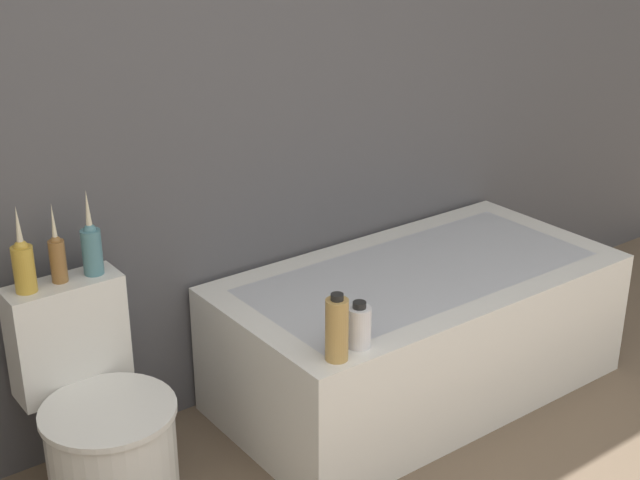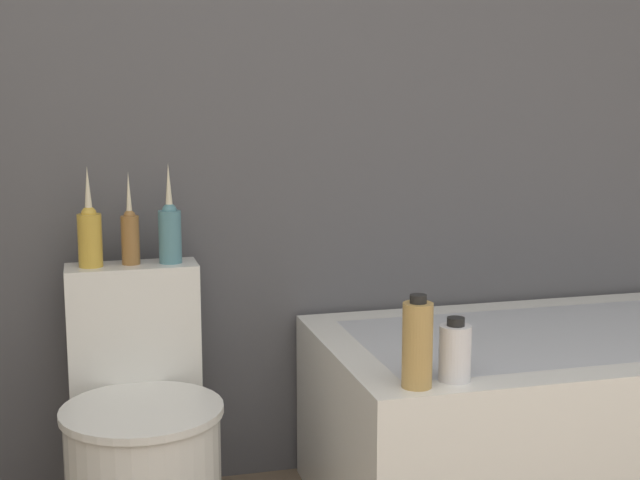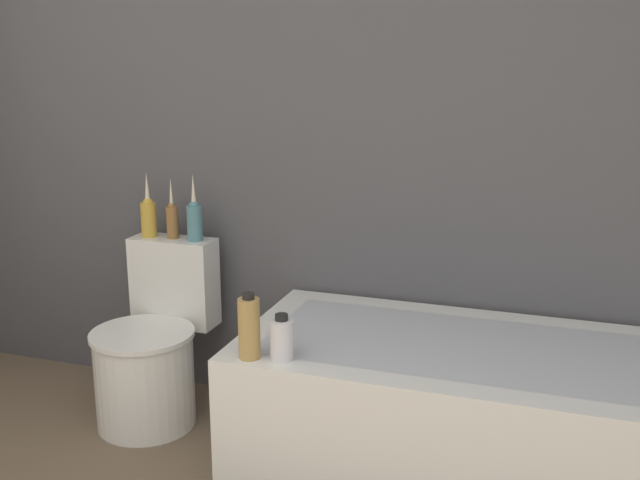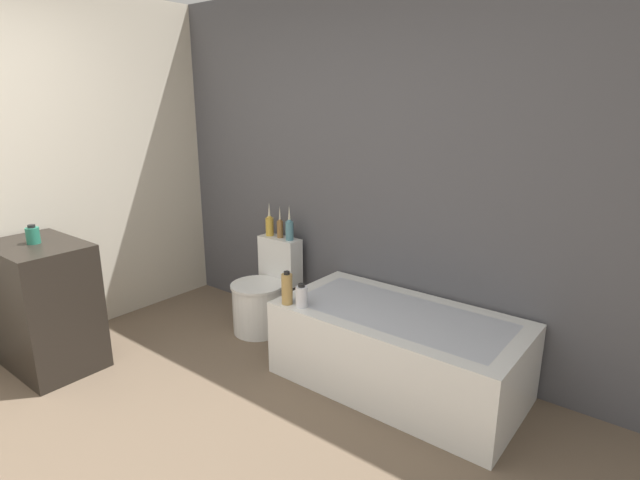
# 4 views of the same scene
# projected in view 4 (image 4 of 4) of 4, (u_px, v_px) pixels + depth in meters

# --- Properties ---
(wall_back_tiled) EXTENTS (6.40, 0.06, 2.60)m
(wall_back_tiled) POSITION_uv_depth(u_px,v_px,m) (341.00, 170.00, 3.73)
(wall_back_tiled) COLOR #4C4C51
(wall_back_tiled) RESTS_ON ground_plane
(wall_left_painted) EXTENTS (0.06, 6.40, 2.60)m
(wall_left_painted) POSITION_uv_depth(u_px,v_px,m) (24.00, 173.00, 3.55)
(wall_left_painted) COLOR beige
(wall_left_painted) RESTS_ON ground_plane
(bathtub) EXTENTS (1.55, 0.79, 0.51)m
(bathtub) POSITION_uv_depth(u_px,v_px,m) (398.00, 349.00, 3.21)
(bathtub) COLOR white
(bathtub) RESTS_ON ground
(toilet) EXTENTS (0.42, 0.56, 0.72)m
(toilet) POSITION_uv_depth(u_px,v_px,m) (263.00, 296.00, 4.02)
(toilet) COLOR white
(toilet) RESTS_ON ground
(vanity_counter) EXTENTS (0.71, 0.50, 0.89)m
(vanity_counter) POSITION_uv_depth(u_px,v_px,m) (45.00, 306.00, 3.43)
(vanity_counter) COLOR black
(vanity_counter) RESTS_ON ground
(soap_bottle_glass) EXTENTS (0.08, 0.08, 0.13)m
(soap_bottle_glass) POSITION_uv_depth(u_px,v_px,m) (33.00, 235.00, 3.30)
(soap_bottle_glass) COLOR #267259
(soap_bottle_glass) RESTS_ON vanity_counter
(vase_gold) EXTENTS (0.07, 0.07, 0.28)m
(vase_gold) POSITION_uv_depth(u_px,v_px,m) (270.00, 224.00, 4.09)
(vase_gold) COLOR gold
(vase_gold) RESTS_ON toilet
(vase_silver) EXTENTS (0.05, 0.05, 0.26)m
(vase_silver) POSITION_uv_depth(u_px,v_px,m) (280.00, 227.00, 4.04)
(vase_silver) COLOR olive
(vase_silver) RESTS_ON toilet
(vase_bronze) EXTENTS (0.06, 0.06, 0.28)m
(vase_bronze) POSITION_uv_depth(u_px,v_px,m) (289.00, 229.00, 3.96)
(vase_bronze) COLOR teal
(vase_bronze) RESTS_ON toilet
(shampoo_bottle_tall) EXTENTS (0.07, 0.07, 0.22)m
(shampoo_bottle_tall) POSITION_uv_depth(u_px,v_px,m) (287.00, 289.00, 3.25)
(shampoo_bottle_tall) COLOR tan
(shampoo_bottle_tall) RESTS_ON bathtub
(shampoo_bottle_short) EXTENTS (0.08, 0.08, 0.16)m
(shampoo_bottle_short) POSITION_uv_depth(u_px,v_px,m) (302.00, 296.00, 3.22)
(shampoo_bottle_short) COLOR silver
(shampoo_bottle_short) RESTS_ON bathtub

